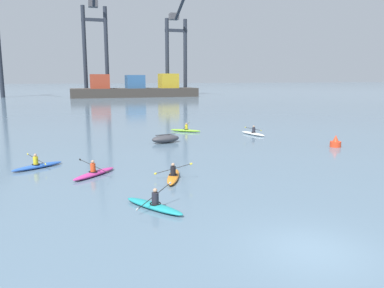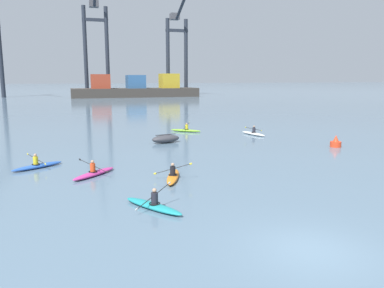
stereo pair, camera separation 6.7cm
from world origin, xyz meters
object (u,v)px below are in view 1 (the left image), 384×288
channel_buoy (336,143)px  gantry_crane_west_mid (95,37)px  kayak_teal (154,205)px  capsized_dinghy (166,139)px  kayak_lime (186,130)px  kayak_magenta (94,173)px  kayak_orange (173,176)px  gantry_crane_east_mid (177,44)px  kayak_blue (37,166)px  kayak_white (253,133)px  container_barge (135,89)px

channel_buoy → gantry_crane_west_mid: bearing=97.2°
gantry_crane_west_mid → kayak_teal: bearing=-92.7°
capsized_dinghy → kayak_lime: size_ratio=0.92×
gantry_crane_west_mid → kayak_magenta: 103.17m
kayak_orange → gantry_crane_west_mid: bearing=88.3°
gantry_crane_east_mid → channel_buoy: 96.55m
gantry_crane_west_mid → kayak_magenta: gantry_crane_west_mid is taller
kayak_blue → kayak_teal: bearing=-60.8°
kayak_magenta → kayak_orange: bearing=-26.6°
kayak_white → channel_buoy: bearing=-67.2°
kayak_white → gantry_crane_west_mid: bearing=95.7°
container_barge → capsized_dinghy: (-11.04, -82.45, -2.02)m
gantry_crane_west_mid → kayak_lime: (3.16, -85.24, -17.92)m
kayak_white → gantry_crane_east_mid: bearing=79.5°
kayak_teal → kayak_magenta: bearing=107.6°
kayak_blue → container_barge: bearing=76.7°
capsized_dinghy → kayak_lime: bearing=59.0°
gantry_crane_west_mid → capsized_dinghy: bearing=-90.3°
kayak_magenta → kayak_blue: size_ratio=0.90×
gantry_crane_west_mid → kayak_white: 91.73m
gantry_crane_west_mid → kayak_magenta: (-7.29, -101.34, -17.92)m
kayak_teal → kayak_blue: 11.13m
kayak_orange → kayak_lime: size_ratio=1.12×
kayak_magenta → kayak_teal: bearing=-72.4°
capsized_dinghy → kayak_white: kayak_white is taller
kayak_teal → kayak_blue: (-5.43, 9.72, 0.00)m
channel_buoy → kayak_orange: channel_buoy is taller
kayak_orange → kayak_magenta: bearing=153.4°
kayak_teal → kayak_magenta: kayak_teal is taller
container_barge → channel_buoy: (1.89, -88.75, -2.01)m
container_barge → gantry_crane_west_mid: (-10.50, 8.95, 15.73)m
container_barge → gantry_crane_west_mid: 20.92m
channel_buoy → kayak_white: 8.88m
container_barge → channel_buoy: 88.79m
kayak_magenta → kayak_white: kayak_magenta is taller
kayak_orange → capsized_dinghy: bearing=78.2°
kayak_orange → kayak_magenta: kayak_orange is taller
gantry_crane_west_mid → kayak_teal: 109.62m
kayak_white → kayak_magenta: bearing=-143.9°
container_barge → kayak_magenta: size_ratio=13.17×
gantry_crane_east_mid → kayak_lime: gantry_crane_east_mid is taller
capsized_dinghy → kayak_teal: (-4.62, -16.61, -0.18)m
channel_buoy → kayak_magenta: channel_buoy is taller
channel_buoy → kayak_orange: bearing=-159.6°
container_barge → kayak_white: container_barge is taller
kayak_teal → kayak_magenta: (-2.12, 6.68, 0.00)m
container_barge → capsized_dinghy: bearing=-97.6°
container_barge → gantry_crane_east_mid: (14.46, 5.62, 14.04)m
gantry_crane_west_mid → kayak_teal: gantry_crane_west_mid is taller
kayak_teal → kayak_magenta: 7.00m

